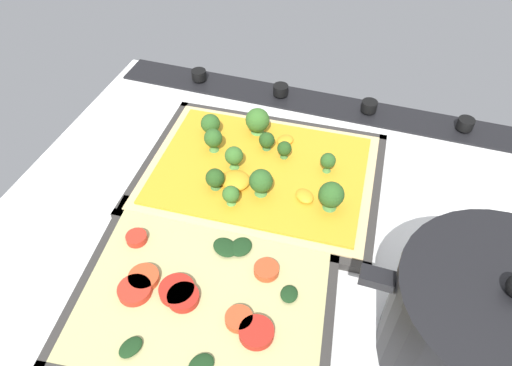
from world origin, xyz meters
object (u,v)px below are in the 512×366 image
Objects in this scene: veggie_pizza_back at (204,291)px; cooking_pot at (490,328)px; baking_tray_front at (260,176)px; broccoli_pizza at (260,168)px; baking_tray_back at (206,294)px.

cooking_pot is at bearing -176.41° from veggie_pizza_back.
baking_tray_front is at bearing -33.00° from cooking_pot.
veggie_pizza_back is (0.26, 22.30, 0.75)cm from baking_tray_front.
broccoli_pizza is 22.38cm from veggie_pizza_back.
baking_tray_back is at bearing 3.32° from cooking_pot.
broccoli_pizza is at bearing -28.38° from baking_tray_front.
baking_tray_front is 1.35× the size of cooking_pot.
broccoli_pizza is at bearing -89.94° from baking_tray_back.
baking_tray_front is 37.86cm from cooking_pot.
baking_tray_front is 1.07× the size of broccoli_pizza.
veggie_pizza_back reaches higher than baking_tray_back.
broccoli_pizza is at bearing -32.98° from cooking_pot.
baking_tray_back is 0.78cm from veggie_pizza_back.
baking_tray_front is 1.09× the size of baking_tray_back.
broccoli_pizza is at bearing -90.37° from veggie_pizza_back.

